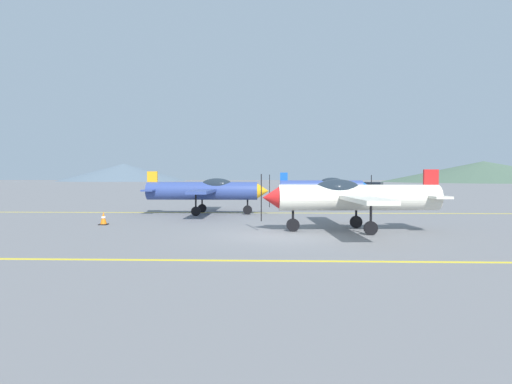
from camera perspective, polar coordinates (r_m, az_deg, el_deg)
The scene contains 10 objects.
ground_plane at distance 15.44m, azimuth 2.81°, elevation -5.93°, with size 400.00×400.00×0.00m, color slate.
apron_line_near at distance 10.73m, azimuth 3.17°, elevation -9.55°, with size 80.00×0.16×0.01m, color yellow.
apron_line_far at distance 24.27m, azimuth 2.52°, elevation -2.93°, with size 80.00×0.16×0.01m, color yellow.
airplane_near at distance 16.58m, azimuth 13.17°, elevation -0.62°, with size 7.12×8.20×2.45m.
airplane_mid at distance 23.53m, azimuth -6.83°, elevation 0.26°, with size 7.06×8.15×2.45m.
airplane_far at distance 32.09m, azimuth 9.52°, elevation 0.77°, with size 7.07×8.16×2.45m.
car_sedan at distance 40.16m, azimuth 15.26°, elevation 0.25°, with size 4.66×3.41×1.62m.
traffic_cone_front at distance 19.65m, azimuth -20.46°, elevation -3.46°, with size 0.36×0.36×0.59m.
hill_left at distance 182.78m, azimuth -17.95°, elevation 2.62°, with size 53.18×53.18×7.37m, color slate.
hill_centerleft at distance 168.34m, azimuth 29.08°, elevation 2.50°, with size 70.60×70.60×7.44m, color #4C6651.
Camera 1 is at (-0.22, -15.28, 2.20)m, focal length 28.75 mm.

